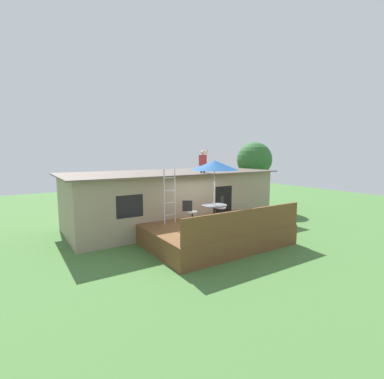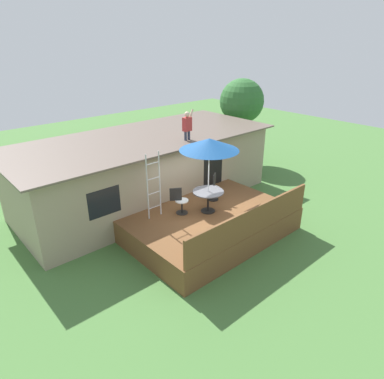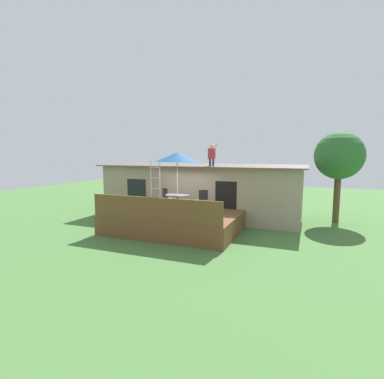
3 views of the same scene
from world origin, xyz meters
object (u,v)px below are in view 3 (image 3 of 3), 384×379
Objects in this scene: patio_chair_left at (166,199)px; backyard_tree at (339,156)px; patio_umbrella at (177,157)px; person_figure at (212,153)px; patio_table at (177,198)px; step_ladder at (155,183)px; patio_chair_right at (201,201)px.

patio_chair_left is 0.21× the size of backyard_tree.
person_figure reaches higher than patio_umbrella.
backyard_tree reaches higher than patio_table.
step_ladder is at bearing -154.52° from person_figure.
patio_chair_left is 1.64m from patio_chair_right.
patio_table is 0.94× the size of person_figure.
patio_chair_left reaches higher than patio_table.
step_ladder is at bearing -171.81° from patio_chair_left.
patio_chair_left is 1.00× the size of patio_chair_right.
backyard_tree is (6.47, 4.28, 1.78)m from patio_table.
patio_chair_right is 0.21× the size of backyard_tree.
patio_chair_right is 7.00m from backyard_tree.
patio_table is at bearing -146.55° from backyard_tree.
person_figure is (0.87, 2.05, 1.92)m from patio_table.
step_ladder is 1.98× the size of person_figure.
backyard_tree is (5.61, 2.23, -0.14)m from person_figure.
backyard_tree is (5.64, 3.70, 1.91)m from patio_chair_right.
patio_umbrella is (0.00, -0.00, 1.76)m from patio_table.
patio_table is at bearing -0.00° from patio_chair_left.
backyard_tree is at bearing 22.86° from step_ladder.
patio_umbrella is 0.59× the size of backyard_tree.
patio_table is 1.76m from patio_umbrella.
patio_table is at bearing -29.80° from step_ladder.
person_figure reaches higher than step_ladder.
patio_table is 1.03m from patio_chair_right.
backyard_tree is (7.27, 3.75, 1.91)m from patio_chair_left.
person_figure is 6.04m from backyard_tree.
backyard_tree is at bearing 60.89° from patio_chair_left.
person_figure is at bearing 67.04° from patio_table.
step_ladder is 8.81m from backyard_tree.
step_ladder is 0.51× the size of backyard_tree.
patio_umbrella reaches higher than patio_table.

